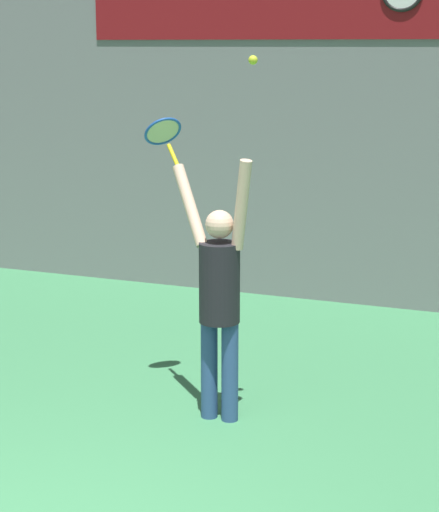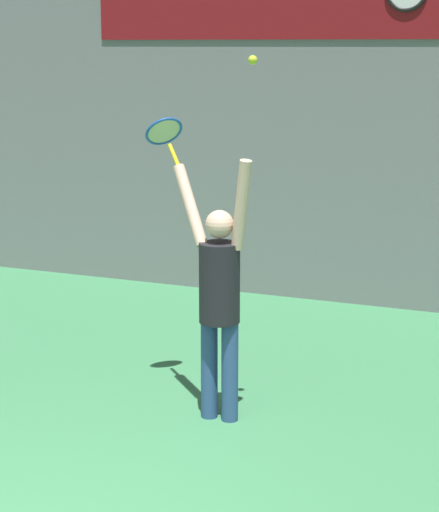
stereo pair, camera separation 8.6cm
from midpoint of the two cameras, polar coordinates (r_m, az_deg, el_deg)
back_wall at (r=10.30m, az=5.72°, el=10.92°), size 18.00×0.10×5.00m
tennis_player at (r=7.00m, az=-0.38°, el=-2.22°), size 0.80×0.46×2.04m
tennis_racket at (r=7.42m, az=-3.79°, el=7.53°), size 0.41×0.39×0.38m
tennis_ball at (r=6.60m, az=1.69°, el=11.97°), size 0.07×0.07×0.07m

